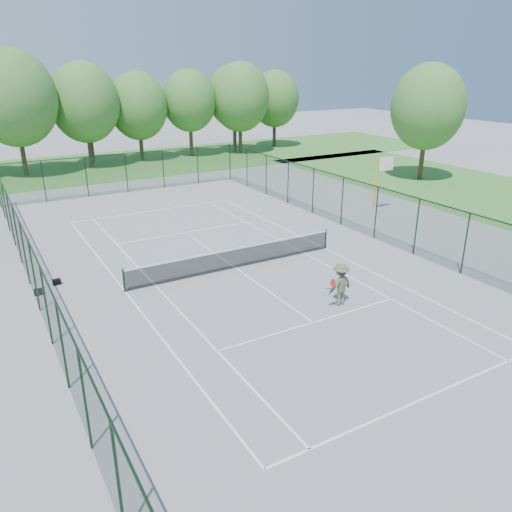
% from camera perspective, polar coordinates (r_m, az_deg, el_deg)
% --- Properties ---
extents(ground, '(140.00, 140.00, 0.00)m').
position_cam_1_polar(ground, '(24.50, -2.34, -1.38)').
color(ground, gray).
rests_on(ground, ground).
extents(grass_far, '(80.00, 16.00, 0.01)m').
position_cam_1_polar(grass_far, '(52.01, -18.22, 9.68)').
color(grass_far, '#448331').
rests_on(grass_far, ground).
extents(grass_side, '(14.00, 40.00, 0.01)m').
position_cam_1_polar(grass_side, '(43.08, 24.53, 6.64)').
color(grass_side, '#448331').
rests_on(grass_side, ground).
extents(court_lines, '(11.05, 23.85, 0.01)m').
position_cam_1_polar(court_lines, '(24.50, -2.34, -1.37)').
color(court_lines, white).
rests_on(court_lines, ground).
extents(tennis_net, '(11.08, 0.08, 1.10)m').
position_cam_1_polar(tennis_net, '(24.29, -2.36, -0.13)').
color(tennis_net, black).
rests_on(tennis_net, ground).
extents(fence_enclosure, '(18.05, 36.05, 3.02)m').
position_cam_1_polar(fence_enclosure, '(23.95, -2.40, 2.07)').
color(fence_enclosure, '#16361C').
rests_on(fence_enclosure, ground).
extents(tree_line_far, '(39.40, 6.40, 9.70)m').
position_cam_1_polar(tree_line_far, '(51.28, -19.01, 16.23)').
color(tree_line_far, '#483422').
rests_on(tree_line_far, ground).
extents(basketball_goal, '(1.20, 1.43, 3.65)m').
position_cam_1_polar(basketball_goal, '(35.01, 14.13, 9.28)').
color(basketball_goal, yellow).
rests_on(basketball_goal, ground).
extents(tree_side, '(6.05, 6.05, 9.58)m').
position_cam_1_polar(tree_side, '(45.43, 19.05, 15.80)').
color(tree_side, '#483422').
rests_on(tree_side, ground).
extents(sports_bag_a, '(0.37, 0.24, 0.28)m').
position_cam_1_polar(sports_bag_a, '(23.60, -23.62, -3.79)').
color(sports_bag_a, black).
rests_on(sports_bag_a, ground).
extents(sports_bag_b, '(0.36, 0.23, 0.26)m').
position_cam_1_polar(sports_bag_b, '(24.37, -21.82, -2.76)').
color(sports_bag_b, black).
rests_on(sports_bag_b, ground).
extents(tennis_player, '(1.97, 0.85, 1.81)m').
position_cam_1_polar(tennis_player, '(20.78, 9.60, -3.22)').
color(tennis_player, '#585D40').
rests_on(tennis_player, ground).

